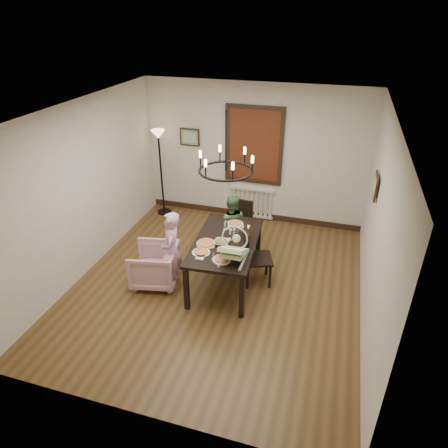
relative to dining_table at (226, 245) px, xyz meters
The scene contains 17 objects.
room_shell 0.74m from the dining_table, 114.39° to the left, with size 4.51×5.00×2.81m.
dining_table is the anchor object (origin of this frame).
chair_far 1.09m from the dining_table, 93.41° to the left, with size 0.41×0.41×0.93m, color black, non-canonical shape.
chair_right 0.56m from the dining_table, 17.32° to the left, with size 0.44×0.44×1.01m, color black, non-canonical shape.
armchair 1.21m from the dining_table, 162.73° to the right, with size 0.71×0.73×0.66m, color #CF9EAF.
elderly_woman 0.87m from the dining_table, 158.80° to the right, with size 0.39×0.26×1.08m, color #DC9BBD.
seated_man 0.92m from the dining_table, 100.05° to the left, with size 0.46×0.36×0.95m, color #4B7646.
baby_bouncer 0.61m from the dining_table, 61.77° to the right, with size 0.41×0.56×0.37m, color beige, non-canonical shape.
salad_bowl 0.18m from the dining_table, 104.08° to the right, with size 0.28×0.28×0.07m, color white.
pizza_platter 0.34m from the dining_table, 141.63° to the right, with size 0.30×0.30×0.04m, color tan.
drinking_glass 0.20m from the dining_table, 30.41° to the left, with size 0.07×0.07×0.15m, color silver.
window_blinds 2.50m from the dining_table, 92.67° to the left, with size 1.00×0.03×1.40m, color maroon.
radiator 2.38m from the dining_table, 92.65° to the left, with size 0.92×0.12×0.62m, color silver, non-canonical shape.
picture_back 2.92m from the dining_table, 121.92° to the left, with size 0.42×0.03×0.36m, color black.
picture_right 2.43m from the dining_table, 20.17° to the left, with size 0.42×0.03×0.36m, color black.
floor_lamp 2.86m from the dining_table, 134.81° to the left, with size 0.30×0.30×1.80m, color black, non-canonical shape.
chandelier 1.24m from the dining_table, 153.43° to the right, with size 0.80×0.80×0.04m, color black.
Camera 1 is at (1.61, -5.00, 4.02)m, focal length 32.00 mm.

